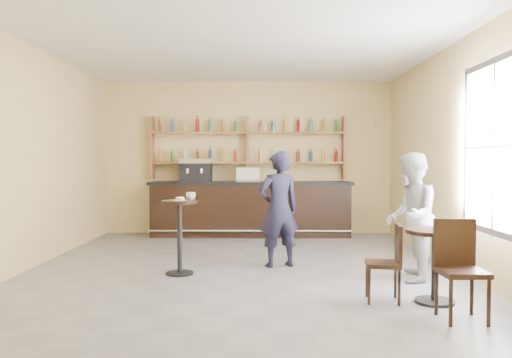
{
  "coord_description": "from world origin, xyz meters",
  "views": [
    {
      "loc": [
        0.29,
        -7.04,
        1.53
      ],
      "look_at": [
        0.2,
        0.8,
        1.25
      ],
      "focal_mm": 35.0,
      "sensor_mm": 36.0,
      "label": 1
    }
  ],
  "objects_px": {
    "espresso_machine": "(196,170)",
    "cafe_table": "(435,266)",
    "bar_counter": "(251,209)",
    "man_main": "(279,209)",
    "chair_west": "(383,263)",
    "chair_south": "(462,271)",
    "patron_second": "(411,216)",
    "pastry_case": "(248,175)",
    "pedestal_table": "(180,237)"
  },
  "relations": [
    {
      "from": "espresso_machine",
      "to": "cafe_table",
      "type": "xyz_separation_m",
      "value": [
        3.22,
        -4.83,
        -0.95
      ]
    },
    {
      "from": "bar_counter",
      "to": "man_main",
      "type": "bearing_deg",
      "value": -81.02
    },
    {
      "from": "man_main",
      "to": "chair_west",
      "type": "relative_size",
      "value": 1.99
    },
    {
      "from": "chair_west",
      "to": "chair_south",
      "type": "relative_size",
      "value": 0.88
    },
    {
      "from": "man_main",
      "to": "espresso_machine",
      "type": "bearing_deg",
      "value": -82.06
    },
    {
      "from": "cafe_table",
      "to": "chair_west",
      "type": "xyz_separation_m",
      "value": [
        -0.55,
        0.05,
        0.02
      ]
    },
    {
      "from": "man_main",
      "to": "cafe_table",
      "type": "relative_size",
      "value": 2.11
    },
    {
      "from": "bar_counter",
      "to": "cafe_table",
      "type": "height_order",
      "value": "bar_counter"
    },
    {
      "from": "man_main",
      "to": "patron_second",
      "type": "distance_m",
      "value": 1.86
    },
    {
      "from": "man_main",
      "to": "cafe_table",
      "type": "bearing_deg",
      "value": 111.42
    },
    {
      "from": "bar_counter",
      "to": "man_main",
      "type": "relative_size",
      "value": 2.44
    },
    {
      "from": "chair_west",
      "to": "chair_south",
      "type": "height_order",
      "value": "chair_south"
    },
    {
      "from": "bar_counter",
      "to": "man_main",
      "type": "xyz_separation_m",
      "value": [
        0.47,
        -3.0,
        0.28
      ]
    },
    {
      "from": "man_main",
      "to": "cafe_table",
      "type": "distance_m",
      "value": 2.49
    },
    {
      "from": "espresso_machine",
      "to": "cafe_table",
      "type": "bearing_deg",
      "value": -59.54
    },
    {
      "from": "pastry_case",
      "to": "chair_west",
      "type": "relative_size",
      "value": 0.57
    },
    {
      "from": "espresso_machine",
      "to": "chair_west",
      "type": "distance_m",
      "value": 5.56
    },
    {
      "from": "chair_south",
      "to": "patron_second",
      "type": "relative_size",
      "value": 0.58
    },
    {
      "from": "pedestal_table",
      "to": "chair_south",
      "type": "distance_m",
      "value": 3.59
    },
    {
      "from": "pastry_case",
      "to": "chair_west",
      "type": "bearing_deg",
      "value": -80.68
    },
    {
      "from": "bar_counter",
      "to": "espresso_machine",
      "type": "xyz_separation_m",
      "value": [
        -1.12,
        0.0,
        0.79
      ]
    },
    {
      "from": "cafe_table",
      "to": "man_main",
      "type": "bearing_deg",
      "value": 131.49
    },
    {
      "from": "man_main",
      "to": "patron_second",
      "type": "xyz_separation_m",
      "value": [
        1.67,
        -0.82,
        -0.02
      ]
    },
    {
      "from": "cafe_table",
      "to": "patron_second",
      "type": "relative_size",
      "value": 0.48
    },
    {
      "from": "man_main",
      "to": "chair_west",
      "type": "xyz_separation_m",
      "value": [
        1.08,
        -1.79,
        -0.42
      ]
    },
    {
      "from": "pastry_case",
      "to": "pedestal_table",
      "type": "height_order",
      "value": "pastry_case"
    },
    {
      "from": "man_main",
      "to": "patron_second",
      "type": "bearing_deg",
      "value": 133.69
    },
    {
      "from": "pedestal_table",
      "to": "cafe_table",
      "type": "height_order",
      "value": "pedestal_table"
    },
    {
      "from": "patron_second",
      "to": "pastry_case",
      "type": "bearing_deg",
      "value": -132.8
    },
    {
      "from": "bar_counter",
      "to": "chair_south",
      "type": "bearing_deg",
      "value": -68.42
    },
    {
      "from": "pedestal_table",
      "to": "espresso_machine",
      "type": "bearing_deg",
      "value": 93.89
    },
    {
      "from": "pastry_case",
      "to": "patron_second",
      "type": "bearing_deg",
      "value": -69.32
    },
    {
      "from": "bar_counter",
      "to": "espresso_machine",
      "type": "relative_size",
      "value": 6.29
    },
    {
      "from": "pastry_case",
      "to": "pedestal_table",
      "type": "bearing_deg",
      "value": -112.5
    },
    {
      "from": "pastry_case",
      "to": "chair_west",
      "type": "xyz_separation_m",
      "value": [
        1.6,
        -4.78,
        -0.83
      ]
    },
    {
      "from": "bar_counter",
      "to": "man_main",
      "type": "height_order",
      "value": "man_main"
    },
    {
      "from": "chair_west",
      "to": "bar_counter",
      "type": "bearing_deg",
      "value": -154.25
    },
    {
      "from": "espresso_machine",
      "to": "pedestal_table",
      "type": "distance_m",
      "value": 3.62
    },
    {
      "from": "cafe_table",
      "to": "espresso_machine",
      "type": "bearing_deg",
      "value": 123.67
    },
    {
      "from": "cafe_table",
      "to": "chair_west",
      "type": "height_order",
      "value": "chair_west"
    },
    {
      "from": "pedestal_table",
      "to": "chair_west",
      "type": "distance_m",
      "value": 2.75
    },
    {
      "from": "man_main",
      "to": "cafe_table",
      "type": "xyz_separation_m",
      "value": [
        1.63,
        -1.84,
        -0.44
      ]
    },
    {
      "from": "pedestal_table",
      "to": "man_main",
      "type": "relative_size",
      "value": 0.6
    },
    {
      "from": "chair_south",
      "to": "man_main",
      "type": "bearing_deg",
      "value": 123.08
    },
    {
      "from": "bar_counter",
      "to": "pastry_case",
      "type": "height_order",
      "value": "pastry_case"
    },
    {
      "from": "pastry_case",
      "to": "chair_south",
      "type": "bearing_deg",
      "value": -77.13
    },
    {
      "from": "espresso_machine",
      "to": "cafe_table",
      "type": "height_order",
      "value": "espresso_machine"
    },
    {
      "from": "bar_counter",
      "to": "chair_south",
      "type": "relative_size",
      "value": 4.27
    },
    {
      "from": "espresso_machine",
      "to": "cafe_table",
      "type": "distance_m",
      "value": 5.88
    },
    {
      "from": "chair_south",
      "to": "patron_second",
      "type": "height_order",
      "value": "patron_second"
    }
  ]
}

